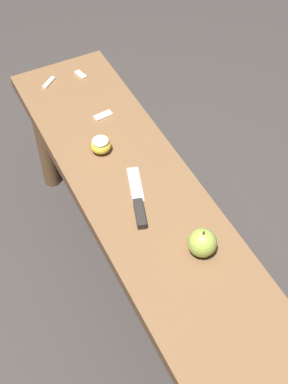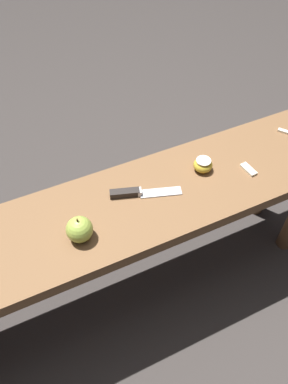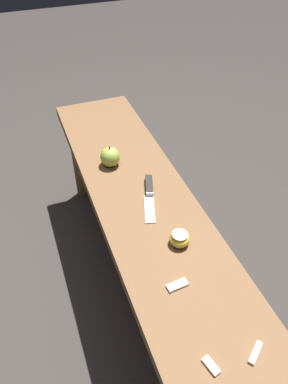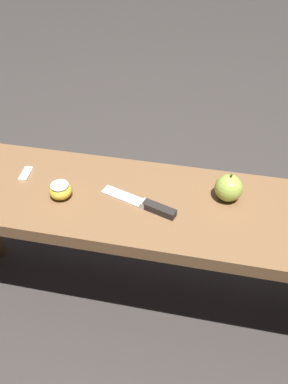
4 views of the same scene
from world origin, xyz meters
name	(u,v)px [view 2 (image 2 of 4)]	position (x,y,z in m)	size (l,w,h in m)	color
ground_plane	(140,281)	(0.00, 0.00, 0.00)	(8.00, 8.00, 0.00)	#383330
wooden_bench	(139,219)	(0.00, 0.00, 0.40)	(1.37, 0.32, 0.50)	brown
knife	(135,193)	(0.00, -0.03, 0.50)	(0.21, 0.09, 0.02)	silver
apple_whole	(79,229)	(0.20, 0.05, 0.53)	(0.07, 0.07, 0.08)	#9EB747
apple_cut	(203,165)	(-0.24, -0.03, 0.52)	(0.06, 0.06, 0.04)	gold
apple_slice_center	(286,132)	(-0.59, -0.06, 0.50)	(0.05, 0.06, 0.01)	white
apple_slice_near_bowl	(249,169)	(-0.37, 0.03, 0.50)	(0.03, 0.06, 0.01)	white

